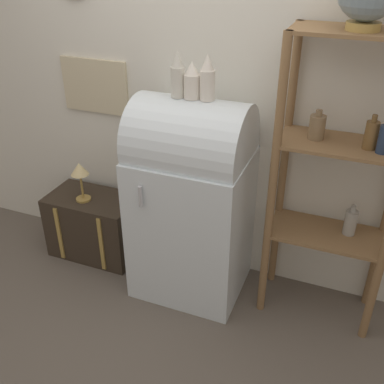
{
  "coord_description": "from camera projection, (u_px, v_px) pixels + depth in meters",
  "views": [
    {
      "loc": [
        0.94,
        -2.11,
        2.22
      ],
      "look_at": [
        0.0,
        0.25,
        0.76
      ],
      "focal_mm": 42.0,
      "sensor_mm": 36.0,
      "label": 1
    }
  ],
  "objects": [
    {
      "name": "wall_back",
      "position": [
        209.0,
        89.0,
        2.89
      ],
      "size": [
        7.0,
        0.09,
        2.7
      ],
      "color": "silver",
      "rests_on": "ground_plane"
    },
    {
      "name": "suitcase_trunk",
      "position": [
        95.0,
        225.0,
        3.5
      ],
      "size": [
        0.67,
        0.4,
        0.5
      ],
      "color": "#33281E",
      "rests_on": "ground_plane"
    },
    {
      "name": "vase_left",
      "position": [
        178.0,
        76.0,
        2.58
      ],
      "size": [
        0.08,
        0.08,
        0.27
      ],
      "color": "beige",
      "rests_on": "refrigerator"
    },
    {
      "name": "vase_right",
      "position": [
        207.0,
        79.0,
        2.53
      ],
      "size": [
        0.09,
        0.09,
        0.26
      ],
      "color": "silver",
      "rests_on": "refrigerator"
    },
    {
      "name": "refrigerator",
      "position": [
        192.0,
        198.0,
        2.94
      ],
      "size": [
        0.72,
        0.64,
        1.39
      ],
      "color": "silver",
      "rests_on": "ground_plane"
    },
    {
      "name": "shelf_unit",
      "position": [
        338.0,
        169.0,
        2.58
      ],
      "size": [
        0.71,
        0.38,
        1.82
      ],
      "color": "olive",
      "rests_on": "ground_plane"
    },
    {
      "name": "vase_center",
      "position": [
        193.0,
        81.0,
        2.56
      ],
      "size": [
        0.1,
        0.1,
        0.21
      ],
      "color": "silver",
      "rests_on": "refrigerator"
    },
    {
      "name": "ground_plane",
      "position": [
        178.0,
        304.0,
        3.1
      ],
      "size": [
        12.0,
        12.0,
        0.0
      ],
      "primitive_type": "plane",
      "color": "#60564C"
    },
    {
      "name": "desk_lamp",
      "position": [
        80.0,
        173.0,
        3.23
      ],
      "size": [
        0.13,
        0.13,
        0.3
      ],
      "color": "#AD8942",
      "rests_on": "suitcase_trunk"
    }
  ]
}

